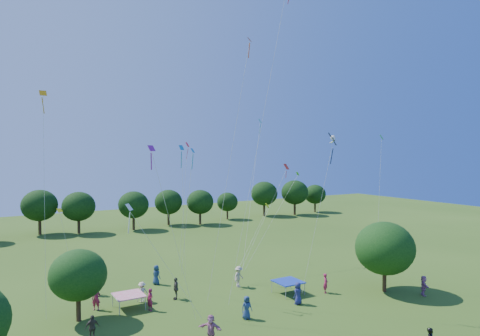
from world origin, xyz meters
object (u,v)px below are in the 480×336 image
object	(u,v)px
near_tree_east	(385,248)
tent_blue	(288,282)
pirate_kite	(332,142)
tent_red_stripe	(129,295)
red_high_kite	(280,24)
near_tree_north	(78,275)

from	to	relation	value
near_tree_east	tent_blue	distance (m)	8.91
near_tree_east	pirate_kite	distance (m)	11.48
tent_red_stripe	red_high_kite	xyz separation A→B (m)	(9.56, -6.65, 20.58)
near_tree_east	red_high_kite	size ratio (longest dim) A/B	0.24
near_tree_east	pirate_kite	size ratio (longest dim) A/B	0.49
near_tree_north	pirate_kite	distance (m)	21.05
near_tree_north	tent_red_stripe	world-z (taller)	near_tree_north
near_tree_east	tent_red_stripe	bearing A→B (deg)	160.29
pirate_kite	near_tree_east	bearing A→B (deg)	6.64
tent_red_stripe	red_high_kite	size ratio (longest dim) A/B	0.09
near_tree_east	near_tree_north	bearing A→B (deg)	164.62
tent_red_stripe	tent_blue	bearing A→B (deg)	-15.33
tent_red_stripe	pirate_kite	xyz separation A→B (m)	(13.39, -8.09, 11.87)
tent_red_stripe	red_high_kite	bearing A→B (deg)	-34.82
near_tree_north	red_high_kite	world-z (taller)	red_high_kite
near_tree_north	near_tree_east	size ratio (longest dim) A/B	0.85
tent_red_stripe	pirate_kite	bearing A→B (deg)	-31.14
tent_blue	pirate_kite	xyz separation A→B (m)	(0.65, -4.60, 11.87)
near_tree_east	tent_red_stripe	size ratio (longest dim) A/B	2.77
red_high_kite	pirate_kite	bearing A→B (deg)	-20.64
near_tree_east	red_high_kite	world-z (taller)	red_high_kite
near_tree_east	tent_blue	size ratio (longest dim) A/B	2.77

